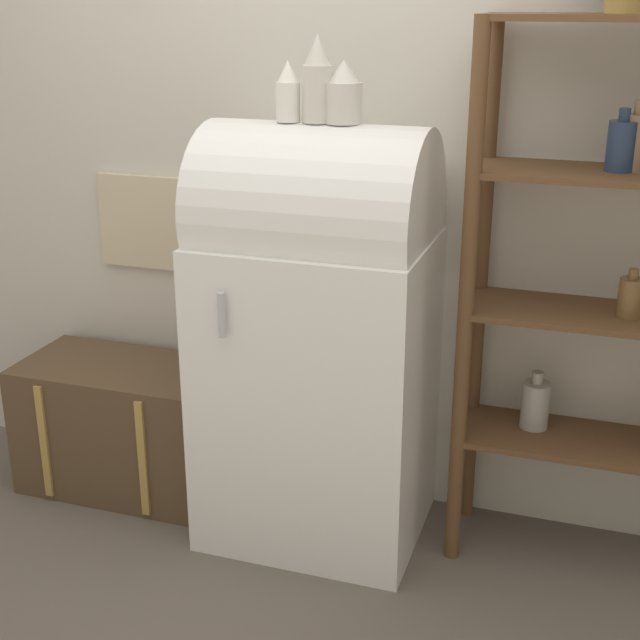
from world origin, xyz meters
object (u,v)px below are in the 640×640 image
object	(u,v)px
suitcase_trunk	(123,425)
vase_center	(317,82)
vase_left	(288,93)
refrigerator	(317,334)
vase_right	(344,94)

from	to	relation	value
suitcase_trunk	vase_center	xyz separation A→B (m)	(0.81, -0.04, 1.32)
vase_left	vase_center	bearing A→B (deg)	8.12
refrigerator	vase_right	size ratio (longest dim) A/B	7.65
refrigerator	suitcase_trunk	distance (m)	0.95
vase_right	suitcase_trunk	bearing A→B (deg)	177.83
vase_left	vase_right	xyz separation A→B (m)	(0.18, 0.02, 0.00)
suitcase_trunk	vase_left	bearing A→B (deg)	-4.19
refrigerator	suitcase_trunk	xyz separation A→B (m)	(-0.81, 0.04, -0.49)
refrigerator	vase_center	distance (m)	0.83
vase_left	vase_center	distance (m)	0.10
vase_center	refrigerator	bearing A→B (deg)	-49.18
vase_right	refrigerator	bearing A→B (deg)	-172.92
vase_left	vase_center	xyz separation A→B (m)	(0.09, 0.01, 0.04)
refrigerator	vase_left	bearing A→B (deg)	-174.69
vase_left	vase_right	bearing A→B (deg)	6.14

